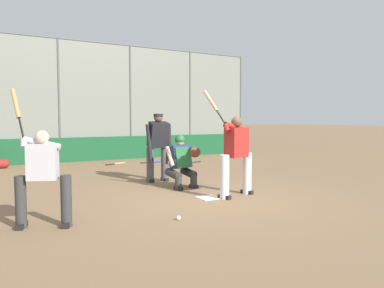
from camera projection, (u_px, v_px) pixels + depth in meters
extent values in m
plane|color=#846647|center=(209.00, 198.00, 7.68)|extent=(160.00, 160.00, 0.00)
cube|color=white|center=(209.00, 198.00, 7.68)|extent=(0.43, 0.43, 0.01)
cylinder|color=#515651|center=(240.00, 105.00, 18.15)|extent=(0.08, 0.08, 4.63)
cylinder|color=#515651|center=(190.00, 104.00, 16.75)|extent=(0.08, 0.08, 4.63)
cylinder|color=#515651|center=(130.00, 102.00, 15.35)|extent=(0.08, 0.08, 4.63)
cylinder|color=#515651|center=(59.00, 100.00, 13.96)|extent=(0.08, 0.08, 4.63)
cube|color=gray|center=(96.00, 101.00, 14.65)|extent=(14.08, 0.01, 4.63)
cylinder|color=#515651|center=(95.00, 42.00, 14.50)|extent=(14.08, 0.06, 0.06)
cube|color=#19512D|center=(98.00, 149.00, 14.69)|extent=(13.79, 0.18, 0.92)
cube|color=slate|center=(38.00, 156.00, 15.86)|extent=(9.85, 2.50, 0.12)
cube|color=slate|center=(41.00, 154.00, 15.13)|extent=(9.85, 0.55, 0.44)
cube|color=#B7BABC|center=(41.00, 147.00, 15.12)|extent=(9.85, 0.24, 0.08)
cube|color=slate|center=(39.00, 149.00, 15.60)|extent=(9.85, 0.55, 0.76)
cube|color=#B7BABC|center=(39.00, 139.00, 15.57)|extent=(9.85, 0.24, 0.08)
cube|color=slate|center=(37.00, 144.00, 16.06)|extent=(9.85, 0.55, 1.08)
cube|color=#B7BABC|center=(37.00, 131.00, 16.03)|extent=(9.85, 0.24, 0.08)
cube|color=slate|center=(35.00, 140.00, 16.53)|extent=(9.85, 0.55, 1.40)
cube|color=#B7BABC|center=(35.00, 123.00, 16.48)|extent=(9.85, 0.24, 0.08)
cylinder|color=silver|center=(247.00, 173.00, 8.09)|extent=(0.19, 0.19, 0.90)
cube|color=black|center=(247.00, 192.00, 8.12)|extent=(0.18, 0.30, 0.08)
cylinder|color=silver|center=(225.00, 177.00, 7.57)|extent=(0.19, 0.19, 0.90)
cube|color=black|center=(224.00, 197.00, 7.60)|extent=(0.18, 0.30, 0.08)
cube|color=maroon|center=(236.00, 142.00, 7.79)|extent=(0.54, 0.39, 0.62)
sphere|color=brown|center=(237.00, 122.00, 7.76)|extent=(0.23, 0.23, 0.23)
cylinder|color=maroon|center=(236.00, 127.00, 7.78)|extent=(0.63, 0.21, 0.23)
cylinder|color=maroon|center=(226.00, 127.00, 7.57)|extent=(0.15, 0.18, 0.17)
sphere|color=black|center=(225.00, 124.00, 7.59)|extent=(0.04, 0.04, 0.04)
cylinder|color=black|center=(221.00, 117.00, 7.59)|extent=(0.17, 0.16, 0.30)
cylinder|color=tan|center=(211.00, 101.00, 7.62)|extent=(0.27, 0.25, 0.43)
cylinder|color=#333333|center=(194.00, 181.00, 8.78)|extent=(0.16, 0.16, 0.32)
cylinder|color=#333333|center=(189.00, 173.00, 8.94)|extent=(0.24, 0.50, 0.25)
cube|color=black|center=(194.00, 186.00, 8.79)|extent=(0.13, 0.27, 0.08)
cylinder|color=#333333|center=(178.00, 183.00, 8.53)|extent=(0.16, 0.16, 0.32)
cylinder|color=#333333|center=(173.00, 174.00, 8.69)|extent=(0.24, 0.50, 0.25)
cube|color=black|center=(178.00, 188.00, 8.54)|extent=(0.13, 0.27, 0.08)
cube|color=navy|center=(180.00, 157.00, 8.82)|extent=(0.50, 0.42, 0.58)
cube|color=#235B33|center=(184.00, 157.00, 8.70)|extent=(0.43, 0.18, 0.48)
sphere|color=tan|center=(180.00, 141.00, 8.80)|extent=(0.22, 0.22, 0.22)
sphere|color=#235B33|center=(180.00, 140.00, 8.80)|extent=(0.24, 0.24, 0.24)
cylinder|color=navy|center=(192.00, 150.00, 8.71)|extent=(0.25, 0.57, 0.17)
ellipsoid|color=#56331E|center=(195.00, 152.00, 8.44)|extent=(0.31, 0.13, 0.24)
cylinder|color=tan|center=(170.00, 156.00, 8.66)|extent=(0.13, 0.33, 0.47)
cylinder|color=#4C4C51|center=(165.00, 164.00, 9.80)|extent=(0.19, 0.19, 0.90)
cube|color=black|center=(165.00, 179.00, 9.83)|extent=(0.11, 0.28, 0.08)
cylinder|color=#4C4C51|center=(150.00, 165.00, 9.59)|extent=(0.19, 0.19, 0.90)
cube|color=black|center=(150.00, 181.00, 9.62)|extent=(0.11, 0.28, 0.08)
cube|color=black|center=(158.00, 135.00, 9.59)|extent=(0.49, 0.43, 0.69)
sphere|color=brown|center=(158.00, 118.00, 9.56)|extent=(0.23, 0.23, 0.23)
cylinder|color=black|center=(158.00, 115.00, 9.56)|extent=(0.24, 0.24, 0.08)
cylinder|color=black|center=(169.00, 143.00, 9.69)|extent=(0.16, 0.25, 0.96)
cylinder|color=black|center=(149.00, 143.00, 9.41)|extent=(0.16, 0.25, 0.96)
cylinder|color=#333333|center=(66.00, 201.00, 5.62)|extent=(0.16, 0.16, 0.78)
cube|color=black|center=(67.00, 224.00, 5.64)|extent=(0.21, 0.30, 0.08)
cylinder|color=#333333|center=(21.00, 202.00, 5.54)|extent=(0.16, 0.16, 0.78)
cube|color=black|center=(21.00, 225.00, 5.56)|extent=(0.21, 0.30, 0.08)
cube|color=#B7B7BC|center=(43.00, 162.00, 5.54)|extent=(0.48, 0.39, 0.54)
sphere|color=beige|center=(42.00, 137.00, 5.52)|extent=(0.20, 0.20, 0.20)
cylinder|color=#B7B7BC|center=(42.00, 143.00, 5.55)|extent=(0.53, 0.34, 0.20)
cylinder|color=#B7B7BC|center=(24.00, 143.00, 5.51)|extent=(0.11, 0.14, 0.15)
sphere|color=black|center=(24.00, 139.00, 5.53)|extent=(0.04, 0.04, 0.04)
cylinder|color=black|center=(21.00, 128.00, 5.60)|extent=(0.07, 0.23, 0.33)
cylinder|color=tan|center=(16.00, 103.00, 5.75)|extent=(0.13, 0.34, 0.48)
sphere|color=black|center=(141.00, 163.00, 13.53)|extent=(0.04, 0.04, 0.04)
cylinder|color=black|center=(145.00, 163.00, 13.65)|extent=(0.37, 0.09, 0.03)
cylinder|color=#334789|center=(155.00, 162.00, 13.92)|extent=(0.51, 0.15, 0.07)
sphere|color=black|center=(200.00, 161.00, 14.01)|extent=(0.04, 0.04, 0.04)
cylinder|color=black|center=(197.00, 162.00, 13.91)|extent=(0.34, 0.08, 0.03)
cylinder|color=#334789|center=(188.00, 163.00, 13.65)|extent=(0.48, 0.14, 0.07)
sphere|color=black|center=(106.00, 165.00, 13.00)|extent=(0.04, 0.04, 0.04)
cylinder|color=black|center=(110.00, 164.00, 13.13)|extent=(0.33, 0.13, 0.03)
cylinder|color=tan|center=(120.00, 163.00, 13.43)|extent=(0.47, 0.21, 0.07)
ellipsoid|color=brown|center=(172.00, 164.00, 13.10)|extent=(0.28, 0.18, 0.10)
ellipsoid|color=brown|center=(171.00, 164.00, 12.99)|extent=(0.10, 0.08, 0.08)
sphere|color=white|center=(178.00, 218.00, 6.00)|extent=(0.07, 0.07, 0.07)
sphere|color=maroon|center=(4.00, 164.00, 12.31)|extent=(0.30, 0.30, 0.30)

